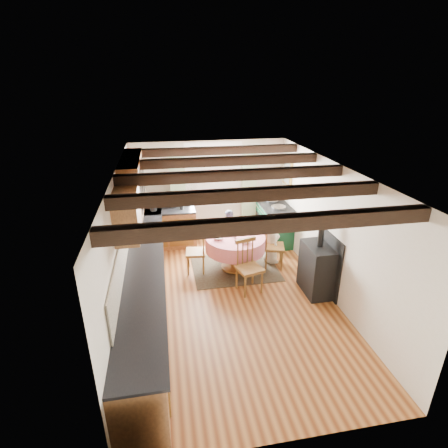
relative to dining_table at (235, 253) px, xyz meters
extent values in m
cube|color=#A46630|center=(-0.28, -1.07, -0.37)|extent=(3.60, 5.50, 0.00)
cube|color=white|center=(-0.28, -1.07, 2.03)|extent=(3.60, 5.50, 0.00)
cube|color=silver|center=(-0.28, 1.68, 0.83)|extent=(3.60, 0.00, 2.40)
cube|color=silver|center=(-0.28, -3.82, 0.83)|extent=(3.60, 0.00, 2.40)
cube|color=silver|center=(-2.08, -1.07, 0.83)|extent=(0.00, 5.50, 2.40)
cube|color=silver|center=(1.52, -1.07, 0.83)|extent=(0.00, 5.50, 2.40)
cube|color=black|center=(-0.28, -3.07, 1.94)|extent=(3.60, 0.16, 0.16)
cube|color=black|center=(-0.28, -2.07, 1.94)|extent=(3.60, 0.16, 0.16)
cube|color=black|center=(-0.28, -1.07, 1.94)|extent=(3.60, 0.16, 0.16)
cube|color=black|center=(-0.28, -0.07, 1.94)|extent=(3.60, 0.16, 0.16)
cube|color=black|center=(-0.28, 0.93, 1.94)|extent=(3.60, 0.16, 0.16)
cube|color=beige|center=(-2.06, -0.77, 0.83)|extent=(0.02, 4.50, 0.55)
cube|color=beige|center=(-1.28, 1.66, 0.83)|extent=(1.40, 0.02, 0.55)
cube|color=#9E6435|center=(-1.78, -1.07, 0.07)|extent=(0.60, 5.30, 0.88)
cube|color=#9E6435|center=(-1.33, 1.38, 0.07)|extent=(1.30, 0.60, 0.88)
cube|color=black|center=(-1.76, -1.07, 0.53)|extent=(0.64, 5.30, 0.04)
cube|color=black|center=(-1.33, 1.36, 0.53)|extent=(1.30, 0.64, 0.04)
cube|color=#9E6435|center=(-1.91, 0.13, 1.58)|extent=(0.34, 1.80, 0.90)
cube|color=#9E6435|center=(-1.91, -1.37, 1.53)|extent=(0.34, 0.90, 0.70)
cube|color=white|center=(-0.18, 1.66, 1.23)|extent=(1.34, 0.03, 1.54)
cube|color=white|center=(-0.18, 1.67, 1.23)|extent=(1.20, 0.01, 1.40)
cube|color=#AEC19A|center=(-1.03, 1.58, 0.73)|extent=(0.35, 0.10, 2.10)
cube|color=#AEC19A|center=(0.67, 1.58, 0.73)|extent=(0.35, 0.10, 2.10)
cylinder|color=black|center=(-0.18, 1.58, 1.83)|extent=(2.00, 0.03, 0.03)
cube|color=gold|center=(1.49, 1.23, 1.33)|extent=(0.04, 0.50, 0.60)
cylinder|color=silver|center=(0.77, 1.65, 1.33)|extent=(0.30, 0.02, 0.30)
cube|color=black|center=(0.00, 0.00, -0.36)|extent=(1.75, 1.36, 0.01)
imported|color=#282A3C|center=(0.01, 0.77, 0.15)|extent=(0.39, 0.27, 1.04)
imported|color=beige|center=(0.82, 0.16, 0.14)|extent=(0.37, 0.53, 1.02)
imported|color=silver|center=(-0.36, -0.03, 0.39)|extent=(0.27, 0.27, 0.05)
imported|color=silver|center=(0.15, -0.31, 0.40)|extent=(0.24, 0.24, 0.06)
imported|color=silver|center=(-0.02, -0.03, 0.41)|extent=(0.13, 0.13, 0.09)
cylinder|color=#262628|center=(-1.63, 1.33, 0.68)|extent=(0.15, 0.15, 0.26)
cylinder|color=#262628|center=(-1.18, 1.48, 0.66)|extent=(0.19, 0.19, 0.21)
cylinder|color=#262628|center=(-0.98, 1.32, 0.68)|extent=(0.09, 0.09, 0.25)
camera|label=1|loc=(-1.38, -6.28, 3.35)|focal=28.05mm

